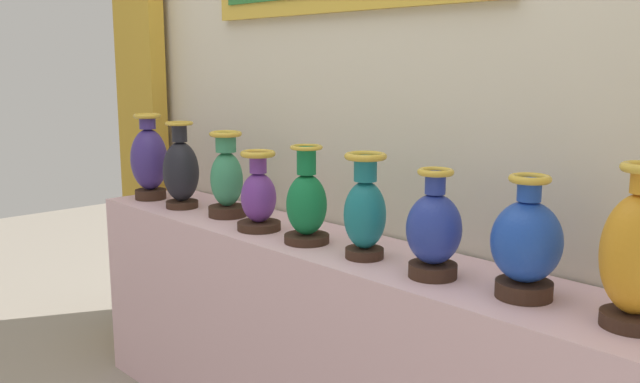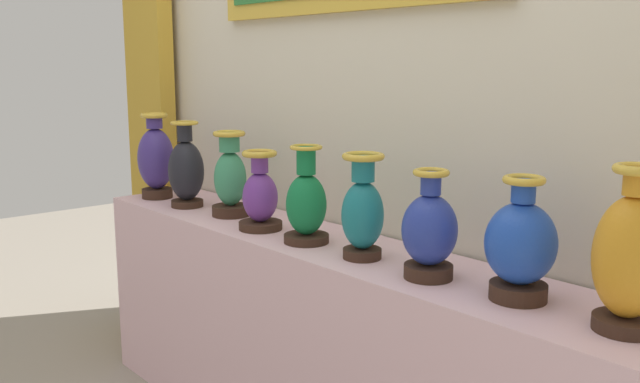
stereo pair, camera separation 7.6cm
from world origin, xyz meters
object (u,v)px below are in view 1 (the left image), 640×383
(vase_teal, at_px, (365,211))
(vase_sapphire, at_px, (526,244))
(vase_amber, at_px, (638,256))
(vase_jade, at_px, (227,179))
(vase_indigo, at_px, (149,160))
(vase_violet, at_px, (259,197))
(vase_onyx, at_px, (181,171))
(vase_emerald, at_px, (307,204))
(vase_cobalt, at_px, (434,231))

(vase_teal, bearing_deg, vase_sapphire, 3.32)
(vase_teal, height_order, vase_amber, vase_amber)
(vase_jade, bearing_deg, vase_sapphire, -0.23)
(vase_indigo, distance_m, vase_violet, 0.80)
(vase_indigo, bearing_deg, vase_onyx, 0.09)
(vase_jade, relative_size, vase_sapphire, 1.05)
(vase_jade, distance_m, vase_teal, 0.78)
(vase_jade, bearing_deg, vase_teal, -2.68)
(vase_jade, distance_m, vase_emerald, 0.52)
(vase_jade, bearing_deg, vase_indigo, -175.61)
(vase_indigo, bearing_deg, vase_amber, 0.94)
(vase_teal, height_order, vase_sapphire, vase_teal)
(vase_indigo, xyz_separation_m, vase_amber, (2.13, 0.03, -0.01))
(vase_violet, bearing_deg, vase_cobalt, 0.70)
(vase_sapphire, relative_size, vase_amber, 0.84)
(vase_violet, distance_m, vase_emerald, 0.25)
(vase_indigo, xyz_separation_m, vase_emerald, (1.05, -0.00, -0.04))
(vase_indigo, height_order, vase_violet, vase_indigo)
(vase_jade, bearing_deg, vase_onyx, -171.50)
(vase_jade, height_order, vase_sapphire, vase_jade)
(vase_cobalt, height_order, vase_sapphire, vase_sapphire)
(vase_cobalt, distance_m, vase_sapphire, 0.27)
(vase_emerald, bearing_deg, vase_jade, 175.24)
(vase_teal, distance_m, vase_sapphire, 0.54)
(vase_onyx, bearing_deg, vase_teal, 0.21)
(vase_violet, bearing_deg, vase_amber, 1.81)
(vase_cobalt, bearing_deg, vase_amber, 3.38)
(vase_emerald, bearing_deg, vase_violet, -178.95)
(vase_emerald, relative_size, vase_sapphire, 1.03)
(vase_cobalt, height_order, vase_amber, vase_amber)
(vase_teal, distance_m, vase_cobalt, 0.27)
(vase_amber, bearing_deg, vase_indigo, -179.06)
(vase_emerald, relative_size, vase_cobalt, 1.06)
(vase_sapphire, bearing_deg, vase_violet, -177.69)
(vase_indigo, bearing_deg, vase_cobalt, 0.09)
(vase_sapphire, bearing_deg, vase_onyx, -178.74)
(vase_indigo, relative_size, vase_emerald, 1.15)
(vase_indigo, relative_size, vase_jade, 1.13)
(vase_cobalt, bearing_deg, vase_emerald, -179.47)
(vase_indigo, bearing_deg, vase_emerald, -0.13)
(vase_emerald, xyz_separation_m, vase_sapphire, (0.80, 0.04, 0.01))
(vase_onyx, height_order, vase_teal, vase_onyx)
(vase_jade, distance_m, vase_cobalt, 1.05)
(vase_violet, bearing_deg, vase_sapphire, 2.31)
(vase_emerald, distance_m, vase_cobalt, 0.53)
(vase_jade, distance_m, vase_amber, 1.59)
(vase_violet, relative_size, vase_teal, 0.88)
(vase_onyx, xyz_separation_m, vase_violet, (0.53, -0.01, -0.03))
(vase_teal, relative_size, vase_amber, 0.86)
(vase_jade, xyz_separation_m, vase_cobalt, (1.05, -0.04, -0.02))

